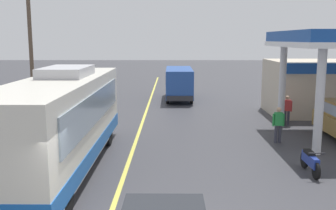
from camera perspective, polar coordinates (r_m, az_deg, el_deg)
name	(u,v)px	position (r m, az deg, el deg)	size (l,w,h in m)	color
ground	(149,104)	(28.87, -2.82, 0.19)	(120.00, 120.00, 0.00)	#38383D
lane_divider_stripe	(144,117)	(23.96, -3.49, -1.76)	(0.16, 50.00, 0.01)	#D8CC4C
coach_bus_main	(61,123)	(14.61, -15.29, -2.59)	(2.60, 11.04, 3.69)	silver
minibus_opposing_lane	(179,81)	(30.69, 1.62, 3.53)	(2.04, 6.13, 2.44)	#264C9E
motorcycle_parked_forecourt	(310,161)	(14.89, 20.03, -7.69)	(0.55, 1.80, 0.92)	black
pedestrian_near_pump	(287,109)	(22.45, 16.98, -0.53)	(0.55, 0.22, 1.66)	#33333F
pedestrian_by_shop	(278,123)	(18.57, 15.80, -2.53)	(0.55, 0.22, 1.66)	#33333F
utility_pole_roadside	(31,48)	(25.63, -19.39, 7.83)	(1.80, 0.24, 7.97)	brown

